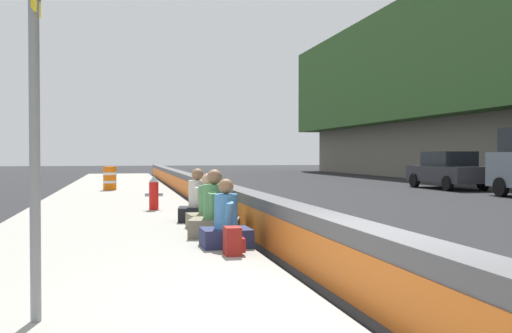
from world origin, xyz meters
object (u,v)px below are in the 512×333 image
Objects in this scene: backpack at (233,241)px; parked_car_fourth at (448,170)px; route_sign_post at (35,78)px; seated_person_rear at (208,211)px; fire_hydrant at (154,192)px; construction_barrel at (110,178)px; seated_person_foreground at (226,225)px; seated_person_far at (198,205)px; seated_person_middle at (215,216)px.

backpack is 0.09× the size of parked_car_fourth.
route_sign_post is 4.07m from backpack.
seated_person_rear is at bearing -21.60° from route_sign_post.
construction_barrel is (8.90, 1.28, 0.03)m from fire_hydrant.
seated_person_far reaches higher than seated_person_foreground.
fire_hydrant is 2.92m from seated_person_far.
seated_person_rear reaches higher than construction_barrel.
seated_person_middle is 1.16m from seated_person_rear.
seated_person_far is (2.40, -0.01, -0.01)m from seated_person_middle.
seated_person_foreground is at bearing 179.90° from seated_person_far.
backpack is (-1.88, 0.03, -0.17)m from seated_person_middle.
seated_person_rear is (-4.06, -0.82, -0.12)m from fire_hydrant.
seated_person_far is at bearing -164.56° from fire_hydrant.
seated_person_far is (1.25, 0.04, 0.02)m from seated_person_rear.
route_sign_post is 18.90m from construction_barrel.
fire_hydrant is at bearing -8.62° from route_sign_post.
seated_person_far is 2.82× the size of backpack.
seated_person_far is at bearing 131.60° from parked_car_fourth.
construction_barrel is (18.83, -0.22, -1.59)m from route_sign_post.
seated_person_middle is 1.23× the size of construction_barrel.
construction_barrel reaches higher than backpack.
route_sign_post is 3.08× the size of seated_person_middle.
seated_person_foreground is 0.23× the size of parked_car_fourth.
seated_person_rear is at bearing -1.54° from backpack.
fire_hydrant is at bearing 5.93° from backpack.
parked_car_fourth is at bearing -90.95° from construction_barrel.
parked_car_fourth is at bearing -48.40° from seated_person_far.
construction_barrel is at bearing 89.05° from parked_car_fourth.
fire_hydrant is 8.99m from construction_barrel.
seated_person_foreground is at bearing 139.23° from parked_car_fourth.
seated_person_middle is 2.40m from seated_person_far.
seated_person_middle is 1.10× the size of seated_person_rear.
seated_person_foreground is 1.11m from seated_person_middle.
backpack is (-0.77, 0.03, -0.13)m from seated_person_foreground.
seated_person_middle reaches higher than construction_barrel.
seated_person_middle is 1.89m from backpack.
route_sign_post reaches higher than fire_hydrant.
construction_barrel is at bearing -0.68° from route_sign_post.
seated_person_foreground is 1.11× the size of construction_barrel.
parked_car_fourth is at bearing -39.27° from route_sign_post.
seated_person_middle is at bearing -171.65° from fire_hydrant.
parked_car_fourth reaches higher than seated_person_rear.
construction_barrel is at bearing 8.26° from seated_person_middle.
seated_person_middle reaches higher than seated_person_far.
parked_car_fourth is (15.75, -12.95, 0.53)m from backpack.
construction_barrel is at bearing 9.22° from seated_person_rear.
route_sign_post reaches higher than seated_person_middle.
seated_person_far is at bearing -0.26° from seated_person_middle.
route_sign_post is at bearing 140.73° from parked_car_fourth.
parked_car_fourth is (11.46, -12.91, 0.37)m from seated_person_far.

